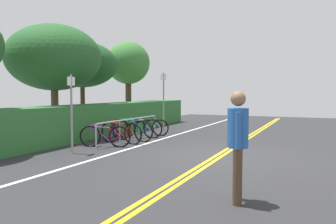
# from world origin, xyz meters

# --- Properties ---
(ground_plane) EXTENTS (31.61, 13.37, 0.05)m
(ground_plane) POSITION_xyz_m (0.00, 0.00, -0.03)
(ground_plane) COLOR #2B2B2D
(centre_line_yellow_inner) EXTENTS (28.45, 0.10, 0.00)m
(centre_line_yellow_inner) POSITION_xyz_m (0.00, -0.08, 0.00)
(centre_line_yellow_inner) COLOR gold
(centre_line_yellow_inner) RESTS_ON ground_plane
(centre_line_yellow_outer) EXTENTS (28.45, 0.10, 0.00)m
(centre_line_yellow_outer) POSITION_xyz_m (0.00, 0.08, 0.00)
(centre_line_yellow_outer) COLOR gold
(centre_line_yellow_outer) RESTS_ON ground_plane
(bike_lane_stripe_white) EXTENTS (28.45, 0.12, 0.00)m
(bike_lane_stripe_white) POSITION_xyz_m (0.00, 2.77, 0.00)
(bike_lane_stripe_white) COLOR white
(bike_lane_stripe_white) RESTS_ON ground_plane
(bike_rack) EXTENTS (4.04, 0.05, 0.77)m
(bike_rack) POSITION_xyz_m (1.58, 3.67, 0.56)
(bike_rack) COLOR #9EA0A5
(bike_rack) RESTS_ON ground_plane
(bicycle_0) EXTENTS (0.59, 1.59, 0.71)m
(bicycle_0) POSITION_xyz_m (0.04, 3.66, 0.33)
(bicycle_0) COLOR black
(bicycle_0) RESTS_ON ground_plane
(bicycle_1) EXTENTS (0.46, 1.74, 0.75)m
(bicycle_1) POSITION_xyz_m (0.90, 3.61, 0.35)
(bicycle_1) COLOR black
(bicycle_1) RESTS_ON ground_plane
(bicycle_2) EXTENTS (0.46, 1.73, 0.79)m
(bicycle_2) POSITION_xyz_m (1.52, 3.55, 0.37)
(bicycle_2) COLOR black
(bicycle_2) RESTS_ON ground_plane
(bicycle_3) EXTENTS (0.56, 1.72, 0.75)m
(bicycle_3) POSITION_xyz_m (2.34, 3.70, 0.35)
(bicycle_3) COLOR black
(bicycle_3) RESTS_ON ground_plane
(bicycle_4) EXTENTS (0.46, 1.61, 0.69)m
(bicycle_4) POSITION_xyz_m (3.12, 3.71, 0.32)
(bicycle_4) COLOR black
(bicycle_4) RESTS_ON ground_plane
(pedestrian) EXTENTS (0.48, 0.32, 1.72)m
(pedestrian) POSITION_xyz_m (-3.66, -1.29, 0.99)
(pedestrian) COLOR #4C3826
(pedestrian) RESTS_ON ground_plane
(sign_post_near) EXTENTS (0.36, 0.09, 2.18)m
(sign_post_near) POSITION_xyz_m (-1.29, 3.84, 1.32)
(sign_post_near) COLOR gray
(sign_post_near) RESTS_ON ground_plane
(sign_post_far) EXTENTS (0.36, 0.10, 2.51)m
(sign_post_far) POSITION_xyz_m (4.35, 3.63, 1.50)
(sign_post_far) COLOR gray
(sign_post_far) RESTS_ON ground_plane
(hedge_backdrop) EXTENTS (12.99, 1.10, 1.24)m
(hedge_backdrop) POSITION_xyz_m (3.08, 5.47, 0.62)
(hedge_backdrop) COLOR #2D6B30
(hedge_backdrop) RESTS_ON ground_plane
(tree_mid) EXTENTS (3.50, 3.50, 4.20)m
(tree_mid) POSITION_xyz_m (1.18, 6.67, 2.97)
(tree_mid) COLOR brown
(tree_mid) RESTS_ON ground_plane
(tree_far_right) EXTENTS (3.12, 3.12, 3.93)m
(tree_far_right) POSITION_xyz_m (3.63, 7.28, 2.91)
(tree_far_right) COLOR #473323
(tree_far_right) RESTS_ON ground_plane
(tree_extra) EXTENTS (2.27, 2.27, 4.36)m
(tree_extra) POSITION_xyz_m (6.98, 6.89, 3.20)
(tree_extra) COLOR #473323
(tree_extra) RESTS_ON ground_plane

